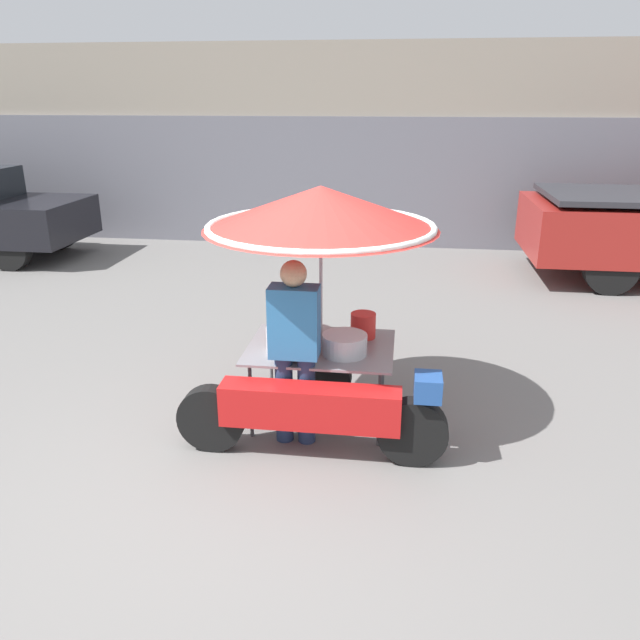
{
  "coord_description": "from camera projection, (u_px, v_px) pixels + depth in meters",
  "views": [
    {
      "loc": [
        1.06,
        -3.77,
        2.65
      ],
      "look_at": [
        0.43,
        0.97,
        0.92
      ],
      "focal_mm": 35.0,
      "sensor_mm": 36.0,
      "label": 1
    }
  ],
  "objects": [
    {
      "name": "ground_plane",
      "position": [
        245.0,
        480.0,
        4.55
      ],
      "size": [
        36.0,
        36.0,
        0.0
      ],
      "primitive_type": "plane",
      "color": "slate"
    },
    {
      "name": "shopfront_building",
      "position": [
        351.0,
        144.0,
        12.04
      ],
      "size": [
        28.0,
        2.06,
        3.53
      ],
      "color": "gray",
      "rests_on": "ground"
    },
    {
      "name": "vendor_motorcycle_cart",
      "position": [
        320.0,
        245.0,
        4.85
      ],
      "size": [
        2.09,
        1.85,
        2.0
      ],
      "color": "black",
      "rests_on": "ground"
    },
    {
      "name": "vendor_person",
      "position": [
        295.0,
        345.0,
        4.8
      ],
      "size": [
        0.38,
        0.22,
        1.51
      ],
      "color": "navy",
      "rests_on": "ground"
    }
  ]
}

